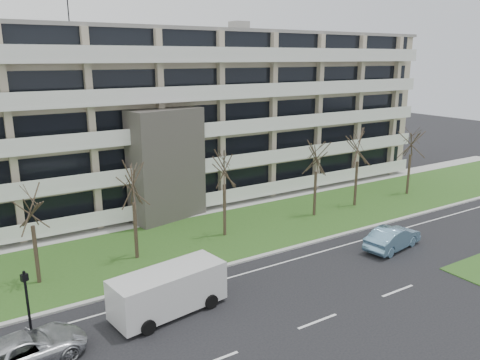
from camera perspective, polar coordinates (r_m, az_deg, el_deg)
ground at (r=24.92m, az=9.43°, el=-16.64°), size 160.00×160.00×0.00m
grass_verge at (r=34.60m, az=-5.00°, el=-7.14°), size 90.00×10.00×0.06m
curb at (r=30.57m, az=-0.64°, el=-10.08°), size 90.00×0.35×0.12m
sidewalk at (r=39.28m, az=-8.69°, el=-4.53°), size 90.00×2.00×0.08m
lane_edge_line at (r=29.45m, az=0.92°, el=-11.22°), size 90.00×0.12×0.01m
apartment_building at (r=43.79m, az=-12.70°, el=7.47°), size 60.50×15.10×18.75m
silver_pickup at (r=23.25m, az=-24.70°, el=-18.33°), size 5.53×3.24×1.45m
blue_sedan at (r=34.23m, az=18.11°, el=-6.72°), size 5.05×2.49×1.59m
white_van at (r=25.04m, az=-8.55°, el=-12.78°), size 6.26×3.12×2.33m
pedestrian_signal at (r=24.87m, az=-24.59°, el=-12.52°), size 0.37×0.33×3.25m
tree_2 at (r=28.87m, az=-24.23°, el=-2.56°), size 3.19×3.19×6.38m
tree_3 at (r=30.37m, az=-12.97°, el=-0.04°), size 3.44×3.44×6.88m
tree_4 at (r=33.56m, az=-1.94°, el=1.95°), size 3.52×3.52×7.04m
tree_5 at (r=38.52m, az=9.32°, el=3.13°), size 3.39×3.39×6.78m
tree_6 at (r=41.86m, az=14.24°, el=4.28°), size 3.61×3.61×7.23m
tree_7 at (r=47.12m, az=20.22°, el=4.76°), size 3.51×3.51×7.02m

